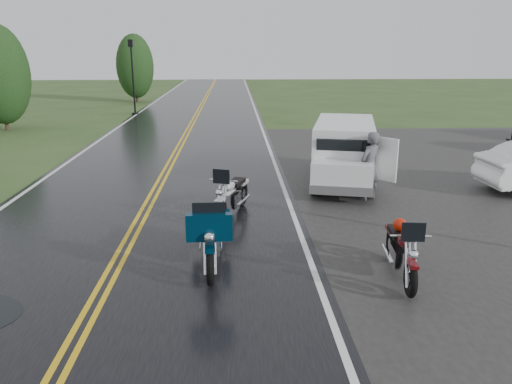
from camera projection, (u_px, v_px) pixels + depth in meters
ground at (112, 275)px, 9.35m from camera, size 120.00×120.00×0.00m
road at (173, 159)px, 18.94m from camera, size 8.00×100.00×0.04m
motorcycle_red at (412, 265)px, 8.25m from camera, size 1.01×2.22×1.27m
motorcycle_teal at (210, 249)px, 8.63m from camera, size 1.00×2.56×1.49m
motorcycle_silver at (220, 201)px, 11.61m from camera, size 1.49×2.37×1.32m
van_white at (316, 163)px, 14.10m from camera, size 2.92×5.20×1.93m
person_at_van at (370, 167)px, 13.66m from camera, size 0.82×0.79×1.89m
lamp_post_far_left at (133, 77)px, 31.14m from camera, size 0.40×0.40×4.64m
tree_left_mid at (1, 86)px, 25.12m from camera, size 2.89×2.89×4.51m
tree_left_far at (136, 73)px, 38.56m from camera, size 2.86×2.86×4.41m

